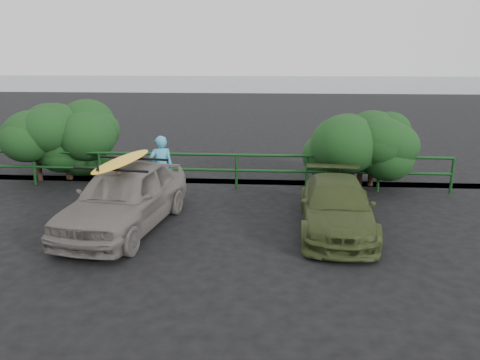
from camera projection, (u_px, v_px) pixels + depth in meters
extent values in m
plane|color=black|center=(162.00, 261.00, 8.75)|extent=(80.00, 80.00, 0.00)
plane|color=slate|center=(260.00, 82.00, 66.55)|extent=(200.00, 200.00, 0.00)
imported|color=slate|center=(125.00, 197.00, 10.28)|extent=(2.31, 4.44, 1.44)
imported|color=#36431D|center=(337.00, 206.00, 10.19)|extent=(1.77, 3.89, 1.10)
imported|color=#43A1C9|center=(161.00, 168.00, 12.39)|extent=(0.73, 0.60, 1.71)
ellipsoid|color=yellow|center=(122.00, 161.00, 10.07)|extent=(0.88, 2.55, 0.07)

